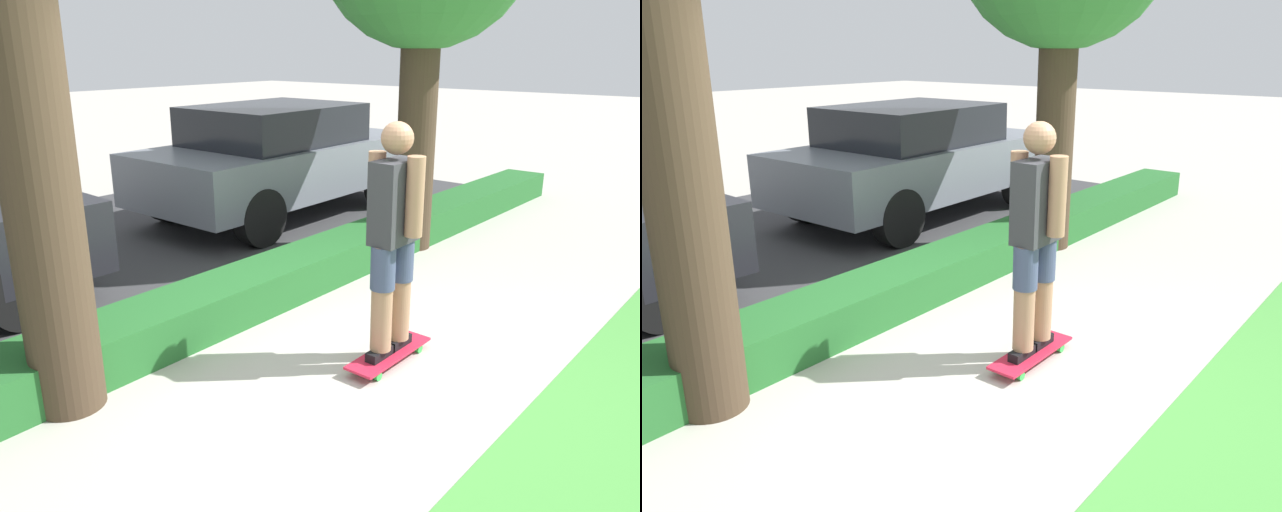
% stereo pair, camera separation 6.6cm
% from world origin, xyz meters
% --- Properties ---
extents(ground_plane, '(60.00, 60.00, 0.00)m').
position_xyz_m(ground_plane, '(0.00, 0.00, 0.00)').
color(ground_plane, '#ADA89E').
extents(street_asphalt, '(13.07, 5.00, 0.01)m').
position_xyz_m(street_asphalt, '(0.00, 4.20, 0.00)').
color(street_asphalt, '#38383A').
rests_on(street_asphalt, ground_plane).
extents(hedge_row, '(13.07, 0.60, 0.36)m').
position_xyz_m(hedge_row, '(0.00, 1.60, 0.18)').
color(hedge_row, '#236028').
rests_on(hedge_row, ground_plane).
extents(skateboard, '(0.82, 0.24, 0.09)m').
position_xyz_m(skateboard, '(0.29, 0.06, 0.07)').
color(skateboard, red).
rests_on(skateboard, ground_plane).
extents(skater_person, '(0.50, 0.44, 1.71)m').
position_xyz_m(skater_person, '(0.29, 0.06, 1.00)').
color(skater_person, black).
rests_on(skater_person, skateboard).
extents(parked_car_middle, '(4.21, 1.96, 1.53)m').
position_xyz_m(parked_car_middle, '(3.00, 3.74, 0.81)').
color(parked_car_middle, slate).
rests_on(parked_car_middle, ground_plane).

